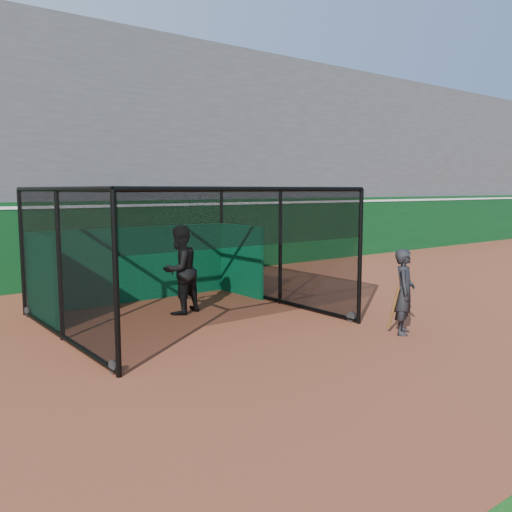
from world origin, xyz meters
TOP-DOWN VIEW (x-y plane):
  - ground at (0.00, 0.00)m, footprint 120.00×120.00m
  - outfield_wall at (0.00, 8.50)m, footprint 50.00×0.50m
  - grandstand at (0.00, 12.27)m, footprint 50.00×7.85m
  - batting_cage at (-0.55, 2.92)m, footprint 5.51×5.28m
  - batter at (-0.37, 3.47)m, footprint 1.18×1.05m
  - on_deck_player at (2.24, -0.78)m, footprint 0.74×0.68m

SIDE VIEW (x-z plane):
  - ground at x=0.00m, z-range 0.00..0.00m
  - on_deck_player at x=2.24m, z-range 0.00..1.69m
  - batter at x=-0.37m, z-range 0.00..2.03m
  - outfield_wall at x=0.00m, z-range 0.04..2.54m
  - batting_cage at x=-0.55m, z-range 0.00..2.85m
  - grandstand at x=0.00m, z-range 0.00..8.95m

